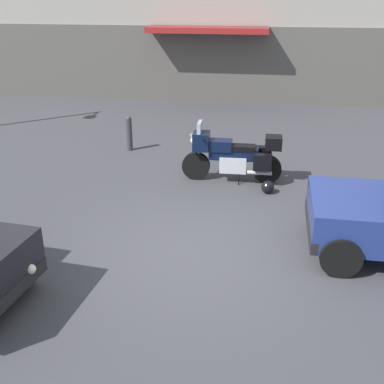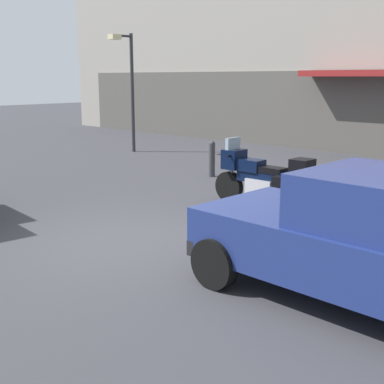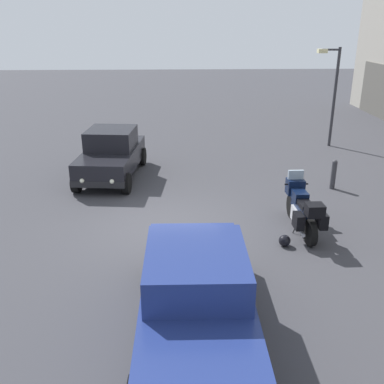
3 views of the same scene
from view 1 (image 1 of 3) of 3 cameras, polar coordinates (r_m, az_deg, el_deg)
ground_plane at (r=8.03m, az=0.40°, el=-7.25°), size 80.00×80.00×0.00m
motorcycle at (r=10.77m, az=5.01°, el=4.42°), size 2.26×0.77×1.36m
helmet at (r=10.36m, az=9.04°, el=0.60°), size 0.28×0.28×0.28m
bollard_curbside at (r=13.04m, az=-7.53°, el=7.11°), size 0.16×0.16×0.95m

